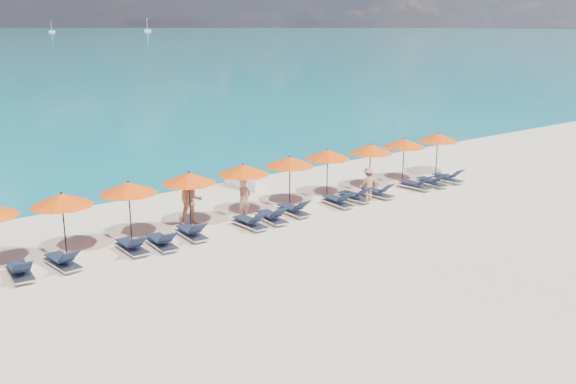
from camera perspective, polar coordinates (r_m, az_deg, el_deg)
ground at (r=23.64m, az=4.48°, el=-4.28°), size 1400.00×1400.00×0.00m
sailboat_near at (r=596.97m, az=-20.26°, el=13.27°), size 5.17×1.72×9.48m
sailboat_far at (r=638.07m, az=-12.39°, el=13.89°), size 6.61×2.20×12.11m
jetski at (r=30.95m, az=-3.78°, el=0.94°), size 1.16×2.21×0.75m
beachgoer_a at (r=25.82m, az=-3.91°, el=-0.66°), size 0.68×0.51×1.68m
beachgoer_b at (r=25.41m, az=-8.65°, el=-0.81°), size 1.06×0.87×1.89m
beachgoer_c at (r=29.06m, az=7.16°, el=0.79°), size 1.03×0.69×1.46m
umbrella_1 at (r=22.63m, az=-19.48°, el=-0.64°), size 2.10×2.10×2.28m
umbrella_2 at (r=23.55m, az=-14.00°, el=0.37°), size 2.10×2.10×2.28m
umbrella_3 at (r=24.61m, az=-8.80°, el=1.25°), size 2.10×2.10×2.28m
umbrella_4 at (r=25.80m, az=-3.99°, el=2.02°), size 2.10×2.10×2.28m
umbrella_5 at (r=27.23m, az=0.15°, el=2.74°), size 2.10×2.10×2.28m
umbrella_6 at (r=28.76m, az=3.53°, el=3.36°), size 2.10×2.10×2.28m
umbrella_7 at (r=30.23m, az=7.35°, el=3.83°), size 2.10×2.10×2.28m
umbrella_8 at (r=31.99m, az=10.28°, el=4.31°), size 2.10×2.10×2.28m
umbrella_9 at (r=33.93m, az=13.17°, el=4.75°), size 2.10×2.10×2.28m
lounger_1 at (r=21.78m, az=-22.72°, el=-6.48°), size 0.78×1.75×0.66m
lounger_2 at (r=22.15m, az=-19.39°, el=-5.80°), size 0.78×1.75×0.66m
lounger_3 at (r=22.91m, az=-13.70°, el=-4.68°), size 0.64×1.71×0.66m
lounger_4 at (r=23.11m, az=-11.15°, el=-4.36°), size 0.73×1.74×0.66m
lounger_5 at (r=23.94m, az=-8.55°, el=-3.56°), size 0.73×1.74×0.66m
lounger_6 at (r=24.91m, az=-3.38°, el=-2.69°), size 0.68×1.72×0.66m
lounger_7 at (r=25.55m, az=-1.44°, el=-2.21°), size 0.78×1.75×0.66m
lounger_8 at (r=26.51m, az=0.50°, el=-1.57°), size 0.64×1.71×0.66m
lounger_9 at (r=27.89m, az=4.48°, el=-0.79°), size 0.76×1.75×0.66m
lounger_10 at (r=28.72m, az=5.92°, el=-0.36°), size 0.74×1.74×0.66m
lounger_11 at (r=29.49m, az=7.96°, el=-0.03°), size 0.76×1.74×0.66m
lounger_12 at (r=31.21m, az=11.26°, el=0.66°), size 0.77×1.75×0.66m
lounger_13 at (r=31.98m, az=12.69°, el=0.92°), size 0.71×1.73×0.66m
lounger_14 at (r=32.97m, az=14.02°, el=1.25°), size 0.63×1.70×0.66m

